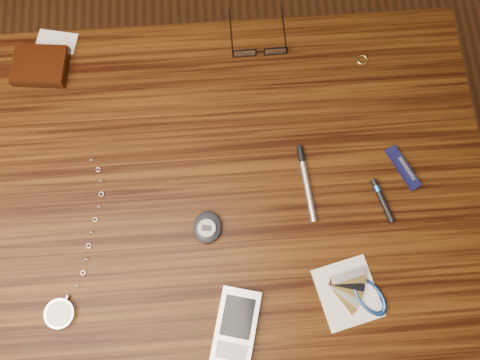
{
  "coord_description": "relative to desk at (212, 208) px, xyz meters",
  "views": [
    {
      "loc": [
        0.04,
        -0.19,
        1.55
      ],
      "look_at": [
        0.06,
        0.02,
        0.76
      ],
      "focal_mm": 35.0,
      "sensor_mm": 36.0,
      "label": 1
    }
  ],
  "objects": [
    {
      "name": "ground",
      "position": [
        0.0,
        0.0,
        -0.65
      ],
      "size": [
        3.8,
        3.8,
        0.0
      ],
      "primitive_type": "plane",
      "color": "#472814",
      "rests_on": "ground"
    },
    {
      "name": "desk",
      "position": [
        0.0,
        0.0,
        0.0
      ],
      "size": [
        1.0,
        0.7,
        0.75
      ],
      "color": "#381D08",
      "rests_on": "ground"
    },
    {
      "name": "wallet_and_card",
      "position": [
        -0.3,
        0.27,
        0.11
      ],
      "size": [
        0.12,
        0.13,
        0.02
      ],
      "color": "black",
      "rests_on": "desk"
    },
    {
      "name": "eyeglasses",
      "position": [
        0.11,
        0.28,
        0.11
      ],
      "size": [
        0.11,
        0.11,
        0.02
      ],
      "color": "black",
      "rests_on": "desk"
    },
    {
      "name": "gold_ring",
      "position": [
        0.31,
        0.25,
        0.1
      ],
      "size": [
        0.02,
        0.02,
        0.0
      ],
      "primitive_type": "torus",
      "rotation": [
        0.0,
        0.0,
        -0.17
      ],
      "color": "#C7BC61",
      "rests_on": "desk"
    },
    {
      "name": "pocket_watch",
      "position": [
        -0.25,
        -0.18,
        0.11
      ],
      "size": [
        0.09,
        0.29,
        0.02
      ],
      "color": "silver",
      "rests_on": "desk"
    },
    {
      "name": "pda_phone",
      "position": [
        0.03,
        -0.22,
        0.11
      ],
      "size": [
        0.09,
        0.13,
        0.02
      ],
      "color": "#B8B8BD",
      "rests_on": "desk"
    },
    {
      "name": "pedometer",
      "position": [
        -0.0,
        -0.06,
        0.11
      ],
      "size": [
        0.06,
        0.06,
        0.02
      ],
      "color": "black",
      "rests_on": "desk"
    },
    {
      "name": "notepad_keys",
      "position": [
        0.24,
        -0.18,
        0.11
      ],
      "size": [
        0.13,
        0.12,
        0.01
      ],
      "color": "silver",
      "rests_on": "desk"
    },
    {
      "name": "pocket_knife",
      "position": [
        0.35,
        0.03,
        0.11
      ],
      "size": [
        0.05,
        0.09,
        0.01
      ],
      "color": "#101238",
      "rests_on": "desk"
    },
    {
      "name": "silver_pen",
      "position": [
        0.17,
        0.02,
        0.11
      ],
      "size": [
        0.02,
        0.14,
        0.01
      ],
      "color": "#B8B9BD",
      "rests_on": "desk"
    },
    {
      "name": "black_blue_pen",
      "position": [
        0.3,
        -0.03,
        0.11
      ],
      "size": [
        0.03,
        0.08,
        0.01
      ],
      "color": "black",
      "rests_on": "desk"
    }
  ]
}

